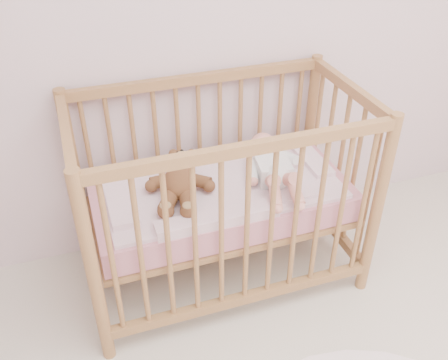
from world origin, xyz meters
name	(u,v)px	position (x,y,z in m)	size (l,w,h in m)	color
crib	(221,195)	(-0.20, 1.60, 0.50)	(1.36, 0.76, 1.00)	#9C6C42
mattress	(221,197)	(-0.20, 1.60, 0.49)	(1.22, 0.62, 0.13)	pink
blanket	(221,185)	(-0.20, 1.60, 0.56)	(1.10, 0.58, 0.06)	pink
baby	(272,164)	(0.05, 1.58, 0.64)	(0.29, 0.60, 0.14)	white
teddy_bear	(180,180)	(-0.41, 1.58, 0.65)	(0.34, 0.48, 0.13)	brown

